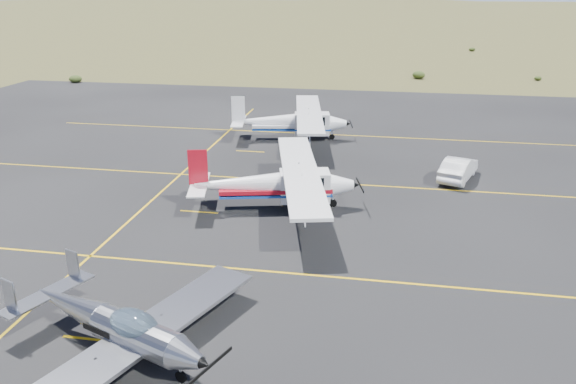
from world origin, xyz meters
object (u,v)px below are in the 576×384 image
(aircraft_cessna, at_px, (276,182))
(sedan, at_px, (458,168))
(aircraft_low_wing, at_px, (118,326))
(aircraft_plain, at_px, (292,121))

(aircraft_cessna, bearing_deg, sedan, 19.94)
(aircraft_low_wing, relative_size, aircraft_plain, 0.77)
(aircraft_low_wing, bearing_deg, aircraft_plain, 109.67)
(aircraft_low_wing, relative_size, sedan, 2.39)
(aircraft_plain, relative_size, sedan, 3.11)
(aircraft_cessna, distance_m, aircraft_plain, 13.47)
(aircraft_cessna, height_order, aircraft_plain, aircraft_plain)
(aircraft_low_wing, distance_m, aircraft_plain, 26.14)
(sedan, bearing_deg, aircraft_low_wing, 77.33)
(aircraft_low_wing, height_order, aircraft_plain, aircraft_plain)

